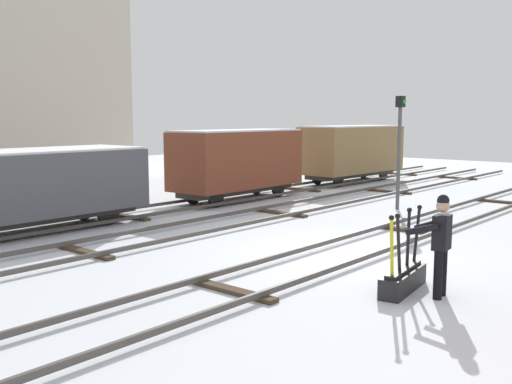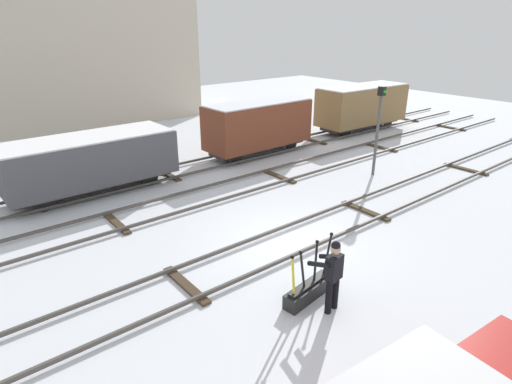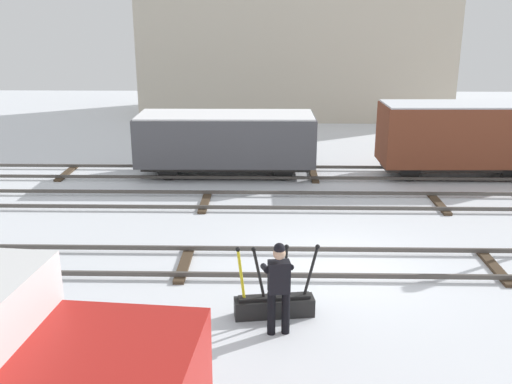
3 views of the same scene
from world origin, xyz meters
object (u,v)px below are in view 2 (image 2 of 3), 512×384
object	(u,v)px
switch_lever_frame	(309,289)
freight_car_mid_siding	(258,125)
rail_worker	(333,272)
freight_car_near_switch	(91,161)
freight_car_back_track	(362,105)
signal_post	(379,122)

from	to	relation	value
switch_lever_frame	freight_car_mid_siding	bearing A→B (deg)	48.77
rail_worker	freight_car_mid_siding	xyz separation A→B (m)	(6.38, 10.44, 0.48)
switch_lever_frame	freight_car_near_switch	xyz separation A→B (m)	(-1.60, 9.83, 1.02)
rail_worker	freight_car_near_switch	xyz separation A→B (m)	(-1.66, 10.44, 0.29)
switch_lever_frame	freight_car_back_track	distance (m)	17.44
rail_worker	freight_car_mid_siding	bearing A→B (deg)	50.59
switch_lever_frame	freight_car_near_switch	world-z (taller)	freight_car_near_switch
switch_lever_frame	freight_car_near_switch	distance (m)	10.02
switch_lever_frame	signal_post	distance (m)	9.65
freight_car_near_switch	freight_car_back_track	bearing A→B (deg)	-0.64
rail_worker	freight_car_near_switch	distance (m)	10.58
signal_post	freight_car_mid_siding	distance (m)	5.82
freight_car_mid_siding	freight_car_back_track	distance (m)	7.90
signal_post	freight_car_back_track	world-z (taller)	signal_post
freight_car_near_switch	rail_worker	bearing A→B (deg)	-81.59
switch_lever_frame	rail_worker	xyz separation A→B (m)	(0.07, -0.61, 0.74)
signal_post	freight_car_near_switch	distance (m)	11.38
rail_worker	freight_car_back_track	xyz separation A→B (m)	(14.28, 10.44, 0.51)
freight_car_mid_siding	freight_car_back_track	size ratio (longest dim) A/B	0.91
rail_worker	freight_car_mid_siding	size ratio (longest dim) A/B	0.33
signal_post	switch_lever_frame	bearing A→B (deg)	-152.22
signal_post	freight_car_back_track	size ratio (longest dim) A/B	0.62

